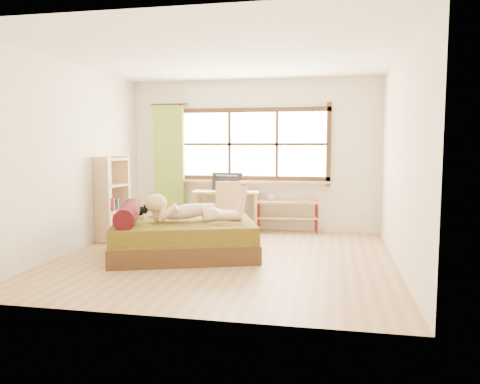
% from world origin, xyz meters
% --- Properties ---
extents(floor, '(4.50, 4.50, 0.00)m').
position_xyz_m(floor, '(0.00, 0.00, 0.00)').
color(floor, '#9E754C').
rests_on(floor, ground).
extents(ceiling, '(4.50, 4.50, 0.00)m').
position_xyz_m(ceiling, '(0.00, 0.00, 2.70)').
color(ceiling, white).
rests_on(ceiling, wall_back).
extents(wall_back, '(4.50, 0.00, 4.50)m').
position_xyz_m(wall_back, '(0.00, 2.25, 1.35)').
color(wall_back, silver).
rests_on(wall_back, floor).
extents(wall_front, '(4.50, 0.00, 4.50)m').
position_xyz_m(wall_front, '(0.00, -2.25, 1.35)').
color(wall_front, silver).
rests_on(wall_front, floor).
extents(wall_left, '(0.00, 4.50, 4.50)m').
position_xyz_m(wall_left, '(-2.25, 0.00, 1.35)').
color(wall_left, silver).
rests_on(wall_left, floor).
extents(wall_right, '(0.00, 4.50, 4.50)m').
position_xyz_m(wall_right, '(2.25, 0.00, 1.35)').
color(wall_right, silver).
rests_on(wall_right, floor).
extents(window, '(2.80, 0.16, 1.46)m').
position_xyz_m(window, '(0.00, 2.22, 1.51)').
color(window, '#FFEDBF').
rests_on(window, wall_back).
extents(curtain, '(0.55, 0.10, 2.20)m').
position_xyz_m(curtain, '(-1.55, 2.13, 1.15)').
color(curtain, olive).
rests_on(curtain, wall_back).
extents(bed, '(2.35, 2.10, 0.74)m').
position_xyz_m(bed, '(-0.67, 0.08, 0.26)').
color(bed, '#361910').
rests_on(bed, floor).
extents(woman, '(1.41, 0.81, 0.58)m').
position_xyz_m(woman, '(-0.47, 0.05, 0.78)').
color(woman, '#D8A58B').
rests_on(woman, bed).
extents(kitten, '(0.31, 0.21, 0.23)m').
position_xyz_m(kitten, '(-1.34, 0.20, 0.60)').
color(kitten, black).
rests_on(kitten, bed).
extents(desk, '(1.21, 0.64, 0.73)m').
position_xyz_m(desk, '(-0.43, 1.95, 0.63)').
color(desk, tan).
rests_on(desk, floor).
extents(monitor, '(0.55, 0.12, 0.31)m').
position_xyz_m(monitor, '(-0.43, 2.00, 0.89)').
color(monitor, black).
rests_on(monitor, desk).
extents(chair, '(0.44, 0.44, 0.91)m').
position_xyz_m(chair, '(-0.34, 1.58, 0.51)').
color(chair, tan).
rests_on(chair, floor).
extents(pipe_shelf, '(1.13, 0.40, 0.63)m').
position_xyz_m(pipe_shelf, '(0.66, 2.07, 0.41)').
color(pipe_shelf, tan).
rests_on(pipe_shelf, floor).
extents(cup, '(0.15, 0.15, 0.10)m').
position_xyz_m(cup, '(0.35, 2.07, 0.61)').
color(cup, gray).
rests_on(cup, pipe_shelf).
extents(book, '(0.17, 0.21, 0.02)m').
position_xyz_m(book, '(0.85, 2.07, 0.56)').
color(book, gray).
rests_on(book, pipe_shelf).
extents(bookshelf, '(0.41, 0.63, 1.34)m').
position_xyz_m(bookshelf, '(-2.08, 0.82, 0.68)').
color(bookshelf, tan).
rests_on(bookshelf, floor).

